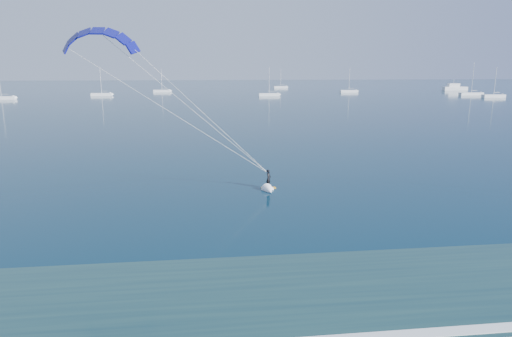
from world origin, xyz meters
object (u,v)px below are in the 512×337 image
at_px(sailboat_2, 162,91).
at_px(sailboat_6, 471,94).
at_px(sailboat_0, 1,98).
at_px(sailboat_3, 269,94).
at_px(sailboat_4, 281,87).
at_px(sailboat_7, 494,96).
at_px(sailboat_5, 349,91).
at_px(motor_yacht, 455,88).
at_px(kitesurfer_rig, 185,104).
at_px(sailboat_1, 102,94).

height_order(sailboat_2, sailboat_6, sailboat_6).
relative_size(sailboat_0, sailboat_3, 1.12).
bearing_deg(sailboat_2, sailboat_6, -17.05).
height_order(sailboat_4, sailboat_7, sailboat_7).
xyz_separation_m(sailboat_3, sailboat_5, (42.63, 23.34, -0.00)).
bearing_deg(sailboat_4, sailboat_6, -48.73).
distance_m(sailboat_2, sailboat_4, 76.11).
relative_size(sailboat_4, sailboat_7, 0.91).
distance_m(sailboat_0, sailboat_7, 192.54).
height_order(motor_yacht, sailboat_2, sailboat_2).
xyz_separation_m(kitesurfer_rig, motor_yacht, (136.09, 189.66, -7.04)).
xyz_separation_m(sailboat_6, sailboat_7, (0.18, -15.32, -0.02)).
bearing_deg(sailboat_0, sailboat_6, 1.29).
bearing_deg(sailboat_7, sailboat_0, 176.73).
relative_size(sailboat_1, sailboat_2, 1.06).
xyz_separation_m(sailboat_4, sailboat_6, (70.34, -80.15, 0.02)).
relative_size(sailboat_0, sailboat_5, 1.16).
distance_m(motor_yacht, sailboat_5, 64.78).
bearing_deg(sailboat_5, sailboat_3, -151.31).
height_order(motor_yacht, sailboat_4, sailboat_4).
distance_m(sailboat_3, sailboat_6, 88.57).
bearing_deg(sailboat_1, kitesurfer_rig, -75.91).
relative_size(kitesurfer_rig, motor_yacht, 1.56).
bearing_deg(sailboat_6, motor_yacht, 68.36).
bearing_deg(kitesurfer_rig, sailboat_6, 50.89).
relative_size(sailboat_2, sailboat_4, 1.03).
xyz_separation_m(sailboat_1, sailboat_3, (70.86, -9.73, 0.00)).
distance_m(motor_yacht, sailboat_4, 94.96).
bearing_deg(sailboat_2, kitesurfer_rig, -84.77).
relative_size(kitesurfer_rig, sailboat_4, 1.85).
bearing_deg(kitesurfer_rig, sailboat_3, 78.63).
bearing_deg(sailboat_1, sailboat_3, -7.82).
bearing_deg(sailboat_4, motor_yacht, -22.73).
xyz_separation_m(sailboat_3, sailboat_6, (88.41, -5.17, 0.01)).
bearing_deg(sailboat_3, sailboat_7, -13.02).
bearing_deg(kitesurfer_rig, sailboat_4, 77.90).
xyz_separation_m(sailboat_3, sailboat_7, (88.59, -20.49, -0.01)).
bearing_deg(sailboat_6, sailboat_2, 162.95).
xyz_separation_m(motor_yacht, sailboat_4, (-87.58, 36.69, -0.73)).
distance_m(sailboat_0, sailboat_3, 104.07).
xyz_separation_m(sailboat_0, sailboat_1, (32.78, 19.24, -0.01)).
bearing_deg(sailboat_2, sailboat_1, -130.93).
relative_size(sailboat_6, sailboat_7, 1.17).
xyz_separation_m(sailboat_1, sailboat_5, (113.50, 13.61, -0.00)).
height_order(sailboat_1, sailboat_4, sailboat_1).
height_order(kitesurfer_rig, sailboat_7, kitesurfer_rig).
relative_size(motor_yacht, sailboat_5, 1.11).
height_order(sailboat_0, sailboat_2, sailboat_0).
bearing_deg(sailboat_7, sailboat_3, 166.98).
xyz_separation_m(kitesurfer_rig, sailboat_2, (-17.19, 187.90, -7.77)).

